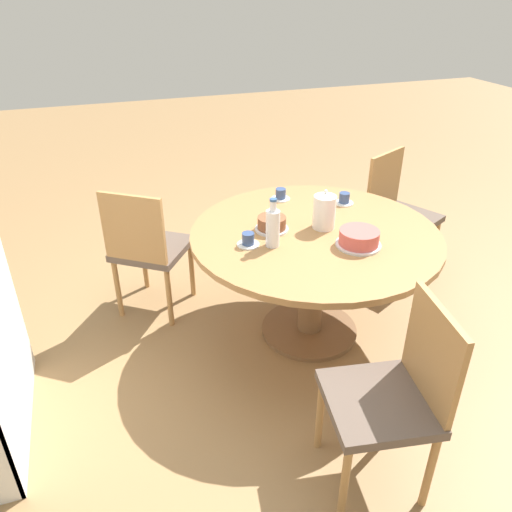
# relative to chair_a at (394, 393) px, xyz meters

# --- Properties ---
(ground_plane) EXTENTS (14.00, 14.00, 0.00)m
(ground_plane) POSITION_rel_chair_a_xyz_m (1.03, -0.12, -0.48)
(ground_plane) COLOR #937047
(dining_table) EXTENTS (1.41, 1.41, 0.70)m
(dining_table) POSITION_rel_chair_a_xyz_m (1.03, -0.12, 0.08)
(dining_table) COLOR brown
(dining_table) RESTS_ON ground_plane
(chair_a) EXTENTS (0.49, 0.49, 0.88)m
(chair_a) POSITION_rel_chair_a_xyz_m (0.00, 0.00, 0.00)
(chair_a) COLOR #A87A47
(chair_a) RESTS_ON ground_plane
(chair_b) EXTENTS (0.56, 0.56, 0.88)m
(chair_b) POSITION_rel_chair_a_xyz_m (1.55, -1.02, 0.00)
(chair_b) COLOR #A87A47
(chair_b) RESTS_ON ground_plane
(chair_c) EXTENTS (0.59, 0.59, 0.88)m
(chair_c) POSITION_rel_chair_a_xyz_m (1.59, 0.77, 0.00)
(chair_c) COLOR #A87A47
(chair_c) RESTS_ON ground_plane
(coffee_pot) EXTENTS (0.13, 0.13, 0.23)m
(coffee_pot) POSITION_rel_chair_a_xyz_m (1.07, -0.18, 0.33)
(coffee_pot) COLOR white
(coffee_pot) RESTS_ON dining_table
(water_bottle) EXTENTS (0.07, 0.07, 0.27)m
(water_bottle) POSITION_rel_chair_a_xyz_m (0.96, 0.17, 0.33)
(water_bottle) COLOR silver
(water_bottle) RESTS_ON dining_table
(cake_main) EXTENTS (0.24, 0.24, 0.09)m
(cake_main) POSITION_rel_chair_a_xyz_m (0.81, -0.26, 0.27)
(cake_main) COLOR silver
(cake_main) RESTS_ON dining_table
(cake_second) EXTENTS (0.19, 0.19, 0.08)m
(cake_second) POSITION_rel_chair_a_xyz_m (1.13, 0.11, 0.26)
(cake_second) COLOR silver
(cake_second) RESTS_ON dining_table
(cup_a) EXTENTS (0.12, 0.12, 0.07)m
(cup_a) POSITION_rel_chair_a_xyz_m (1.00, 0.29, 0.25)
(cup_a) COLOR silver
(cup_a) RESTS_ON dining_table
(cup_b) EXTENTS (0.12, 0.12, 0.07)m
(cup_b) POSITION_rel_chair_a_xyz_m (1.53, -0.10, 0.25)
(cup_b) COLOR silver
(cup_b) RESTS_ON dining_table
(cup_c) EXTENTS (0.12, 0.12, 0.07)m
(cup_c) POSITION_rel_chair_a_xyz_m (1.33, -0.45, 0.25)
(cup_c) COLOR silver
(cup_c) RESTS_ON dining_table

